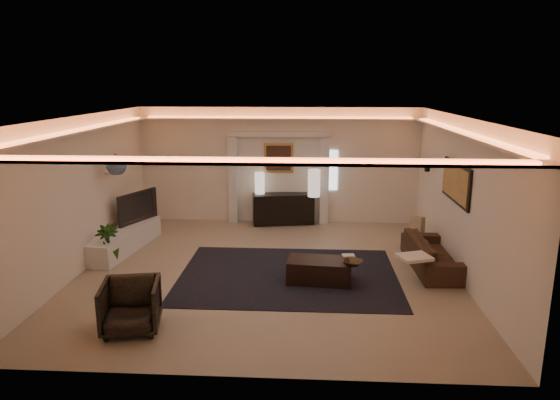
# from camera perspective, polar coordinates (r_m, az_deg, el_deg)

# --- Properties ---
(floor) EXTENTS (7.00, 7.00, 0.00)m
(floor) POSITION_cam_1_polar(r_m,az_deg,el_deg) (9.56, -1.42, -8.13)
(floor) COLOR gray
(floor) RESTS_ON ground
(ceiling) EXTENTS (7.00, 7.00, 0.00)m
(ceiling) POSITION_cam_1_polar(r_m,az_deg,el_deg) (8.91, -1.53, 9.49)
(ceiling) COLOR white
(ceiling) RESTS_ON ground
(wall_back) EXTENTS (7.00, 0.00, 7.00)m
(wall_back) POSITION_cam_1_polar(r_m,az_deg,el_deg) (12.55, -0.15, 3.95)
(wall_back) COLOR #F0E2CF
(wall_back) RESTS_ON ground
(wall_front) EXTENTS (7.00, 0.00, 7.00)m
(wall_front) POSITION_cam_1_polar(r_m,az_deg,el_deg) (5.79, -4.36, -7.42)
(wall_front) COLOR #F0E2CF
(wall_front) RESTS_ON ground
(wall_left) EXTENTS (0.00, 7.00, 7.00)m
(wall_left) POSITION_cam_1_polar(r_m,az_deg,el_deg) (10.04, -21.81, 0.60)
(wall_left) COLOR #F0E2CF
(wall_left) RESTS_ON ground
(wall_right) EXTENTS (0.00, 7.00, 7.00)m
(wall_right) POSITION_cam_1_polar(r_m,az_deg,el_deg) (9.50, 20.06, 0.07)
(wall_right) COLOR #F0E2CF
(wall_right) RESTS_ON ground
(cove_soffit) EXTENTS (7.00, 7.00, 0.04)m
(cove_soffit) POSITION_cam_1_polar(r_m,az_deg,el_deg) (8.94, -1.52, 7.70)
(cove_soffit) COLOR silver
(cove_soffit) RESTS_ON ceiling
(daylight_slit) EXTENTS (0.25, 0.03, 1.00)m
(daylight_slit) POSITION_cam_1_polar(r_m,az_deg,el_deg) (12.54, 6.03, 3.41)
(daylight_slit) COLOR white
(daylight_slit) RESTS_ON wall_back
(area_rug) EXTENTS (4.00, 3.00, 0.01)m
(area_rug) POSITION_cam_1_polar(r_m,az_deg,el_deg) (9.35, 0.95, -8.60)
(area_rug) COLOR black
(area_rug) RESTS_ON ground
(pilaster_left) EXTENTS (0.22, 0.20, 2.20)m
(pilaster_left) POSITION_cam_1_polar(r_m,az_deg,el_deg) (12.64, -5.39, 2.35)
(pilaster_left) COLOR silver
(pilaster_left) RESTS_ON ground
(pilaster_right) EXTENTS (0.22, 0.20, 2.20)m
(pilaster_right) POSITION_cam_1_polar(r_m,az_deg,el_deg) (12.50, 5.10, 2.23)
(pilaster_right) COLOR silver
(pilaster_right) RESTS_ON ground
(alcove_header) EXTENTS (2.52, 0.20, 0.12)m
(alcove_header) POSITION_cam_1_polar(r_m,az_deg,el_deg) (12.35, -0.18, 7.54)
(alcove_header) COLOR silver
(alcove_header) RESTS_ON wall_back
(painting_frame) EXTENTS (0.74, 0.04, 0.74)m
(painting_frame) POSITION_cam_1_polar(r_m,az_deg,el_deg) (12.49, -0.16, 4.84)
(painting_frame) COLOR tan
(painting_frame) RESTS_ON wall_back
(painting_canvas) EXTENTS (0.62, 0.02, 0.62)m
(painting_canvas) POSITION_cam_1_polar(r_m,az_deg,el_deg) (12.47, -0.16, 4.82)
(painting_canvas) COLOR #4C2D1E
(painting_canvas) RESTS_ON wall_back
(art_panel_frame) EXTENTS (0.04, 1.64, 0.74)m
(art_panel_frame) POSITION_cam_1_polar(r_m,az_deg,el_deg) (9.73, 19.52, 1.92)
(art_panel_frame) COLOR black
(art_panel_frame) RESTS_ON wall_right
(art_panel_gold) EXTENTS (0.02, 1.50, 0.62)m
(art_panel_gold) POSITION_cam_1_polar(r_m,az_deg,el_deg) (9.72, 19.38, 1.92)
(art_panel_gold) COLOR tan
(art_panel_gold) RESTS_ON wall_right
(wall_sconce) EXTENTS (0.12, 0.12, 0.22)m
(wall_sconce) POSITION_cam_1_polar(r_m,az_deg,el_deg) (11.51, 16.52, 3.71)
(wall_sconce) COLOR black
(wall_sconce) RESTS_ON wall_right
(wall_niche) EXTENTS (0.10, 0.55, 0.04)m
(wall_niche) POSITION_cam_1_polar(r_m,az_deg,el_deg) (11.24, -18.65, 3.17)
(wall_niche) COLOR silver
(wall_niche) RESTS_ON wall_left
(console) EXTENTS (1.57, 0.72, 0.76)m
(console) POSITION_cam_1_polar(r_m,az_deg,el_deg) (12.52, 0.38, -0.99)
(console) COLOR #2F211B
(console) RESTS_ON ground
(lamp_left) EXTENTS (0.27, 0.27, 0.54)m
(lamp_left) POSITION_cam_1_polar(r_m,az_deg,el_deg) (12.41, -2.33, 2.14)
(lamp_left) COLOR white
(lamp_left) RESTS_ON console
(lamp_right) EXTENTS (0.30, 0.30, 0.66)m
(lamp_right) POSITION_cam_1_polar(r_m,az_deg,el_deg) (12.12, 3.91, 1.85)
(lamp_right) COLOR beige
(lamp_right) RESTS_ON console
(media_ledge) EXTENTS (0.90, 2.43, 0.44)m
(media_ledge) POSITION_cam_1_polar(r_m,az_deg,el_deg) (11.14, -17.38, -4.37)
(media_ledge) COLOR silver
(media_ledge) RESTS_ON ground
(tv) EXTENTS (1.16, 0.61, 0.69)m
(tv) POSITION_cam_1_polar(r_m,az_deg,el_deg) (11.61, -16.40, -0.68)
(tv) COLOR black
(tv) RESTS_ON media_ledge
(figurine) EXTENTS (0.19, 0.19, 0.43)m
(figurine) POSITION_cam_1_polar(r_m,az_deg,el_deg) (12.10, -15.58, -0.82)
(figurine) COLOR black
(figurine) RESTS_ON media_ledge
(ginger_jar) EXTENTS (0.48, 0.48, 0.42)m
(ginger_jar) POSITION_cam_1_polar(r_m,az_deg,el_deg) (10.65, -18.24, 3.93)
(ginger_jar) COLOR slate
(ginger_jar) RESTS_ON wall_niche
(plant) EXTENTS (0.49, 0.49, 0.80)m
(plant) POSITION_cam_1_polar(r_m,az_deg,el_deg) (10.32, -19.14, -4.90)
(plant) COLOR #19390D
(plant) RESTS_ON ground
(sofa) EXTENTS (2.03, 0.85, 0.58)m
(sofa) POSITION_cam_1_polar(r_m,az_deg,el_deg) (10.05, 17.05, -5.88)
(sofa) COLOR #4A331F
(sofa) RESTS_ON ground
(throw_blanket) EXTENTS (0.64, 0.58, 0.06)m
(throw_blanket) POSITION_cam_1_polar(r_m,az_deg,el_deg) (8.97, 15.13, -6.33)
(throw_blanket) COLOR white
(throw_blanket) RESTS_ON sofa
(throw_pillow) EXTENTS (0.25, 0.38, 0.36)m
(throw_pillow) POSITION_cam_1_polar(r_m,az_deg,el_deg) (11.08, 15.47, -2.58)
(throw_pillow) COLOR tan
(throw_pillow) RESTS_ON sofa
(coffee_table) EXTENTS (1.18, 0.72, 0.42)m
(coffee_table) POSITION_cam_1_polar(r_m,az_deg,el_deg) (9.03, 4.55, -8.09)
(coffee_table) COLOR black
(coffee_table) RESTS_ON ground
(bowl) EXTENTS (0.45, 0.45, 0.08)m
(bowl) POSITION_cam_1_polar(r_m,az_deg,el_deg) (8.76, 8.33, -7.15)
(bowl) COLOR #3E2717
(bowl) RESTS_ON coffee_table
(magazine) EXTENTS (0.24, 0.19, 0.03)m
(magazine) POSITION_cam_1_polar(r_m,az_deg,el_deg) (9.19, 7.84, -6.33)
(magazine) COLOR silver
(magazine) RESTS_ON coffee_table
(armchair) EXTENTS (0.93, 0.95, 0.74)m
(armchair) POSITION_cam_1_polar(r_m,az_deg,el_deg) (7.60, -16.69, -11.57)
(armchair) COLOR black
(armchair) RESTS_ON ground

